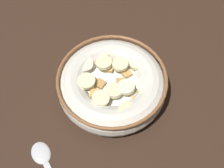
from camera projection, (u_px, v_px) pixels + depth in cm
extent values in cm
cube|color=#332116|center=(112.00, 95.00, 56.50)|extent=(120.79, 120.79, 2.00)
cylinder|color=silver|center=(112.00, 91.00, 55.39)|extent=(10.96, 10.96, 0.60)
torus|color=silver|center=(112.00, 85.00, 53.39)|extent=(19.92, 19.92, 5.30)
torus|color=brown|center=(112.00, 78.00, 51.39)|extent=(19.92, 19.92, 0.60)
cylinder|color=white|center=(112.00, 84.00, 53.05)|extent=(16.74, 16.74, 0.40)
cube|color=tan|center=(136.00, 101.00, 50.47)|extent=(2.21, 2.20, 0.81)
cube|color=tan|center=(127.00, 91.00, 51.62)|extent=(1.87, 1.83, 0.84)
cube|color=#B78947|center=(120.00, 83.00, 52.25)|extent=(2.37, 2.35, 0.93)
cube|color=#B78947|center=(102.00, 103.00, 50.12)|extent=(1.73, 1.76, 0.83)
cube|color=tan|center=(127.00, 74.00, 53.65)|extent=(2.29, 2.27, 0.87)
cube|color=#B78947|center=(118.00, 62.00, 54.70)|extent=(2.31, 2.33, 0.88)
cube|color=tan|center=(109.00, 68.00, 54.06)|extent=(2.13, 2.10, 0.84)
cube|color=tan|center=(79.00, 67.00, 54.36)|extent=(2.37, 2.36, 0.89)
cube|color=#B78947|center=(100.00, 84.00, 52.47)|extent=(1.68, 1.70, 0.79)
cube|color=#AD7F42|center=(109.00, 50.00, 56.45)|extent=(2.11, 2.06, 0.95)
cube|color=#B78947|center=(76.00, 103.00, 50.28)|extent=(2.23, 2.27, 0.98)
cube|color=tan|center=(142.00, 94.00, 51.12)|extent=(2.41, 2.41, 0.94)
cube|color=tan|center=(95.00, 94.00, 51.38)|extent=(2.28, 2.28, 0.76)
cube|color=#B78947|center=(143.00, 69.00, 53.94)|extent=(2.18, 2.17, 0.81)
cube|color=tan|center=(89.00, 108.00, 49.92)|extent=(2.31, 2.33, 0.89)
cube|color=tan|center=(136.00, 64.00, 54.51)|extent=(2.38, 2.38, 0.87)
cylinder|color=#F9EFC6|center=(144.00, 85.00, 50.92)|extent=(4.07, 4.04, 1.15)
cylinder|color=beige|center=(104.00, 51.00, 55.36)|extent=(4.12, 4.11, 0.78)
cylinder|color=beige|center=(87.00, 81.00, 51.31)|extent=(4.26, 4.26, 1.06)
cylinder|color=#F9EFC6|center=(127.00, 85.00, 50.91)|extent=(4.03, 4.07, 1.04)
cylinder|color=#F4EABC|center=(101.00, 98.00, 49.33)|extent=(4.01, 4.01, 1.35)
cylinder|color=#F4EABC|center=(87.00, 63.00, 53.72)|extent=(3.97, 3.96, 1.21)
cylinder|color=#F4EABC|center=(137.00, 63.00, 53.86)|extent=(3.89, 3.89, 0.96)
cylinder|color=beige|center=(104.00, 63.00, 53.47)|extent=(3.95, 3.99, 1.13)
cylinder|color=beige|center=(127.00, 110.00, 48.33)|extent=(4.21, 4.24, 1.15)
cylinder|color=beige|center=(120.00, 64.00, 53.32)|extent=(4.08, 4.10, 1.04)
cylinder|color=beige|center=(114.00, 91.00, 50.72)|extent=(4.32, 4.32, 1.11)
ellipsoid|color=silver|center=(40.00, 152.00, 49.04)|extent=(4.69, 5.16, 0.80)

